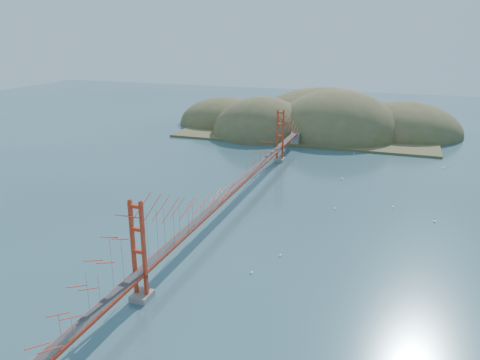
% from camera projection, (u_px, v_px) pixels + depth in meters
% --- Properties ---
extents(ground, '(320.00, 320.00, 0.00)m').
position_uv_depth(ground, '(234.00, 206.00, 78.89)').
color(ground, '#2E4E5C').
rests_on(ground, ground).
extents(bridge, '(2.20, 94.40, 12.00)m').
position_uv_depth(bridge, '(234.00, 166.00, 76.88)').
color(bridge, gray).
rests_on(bridge, ground).
extents(far_headlands, '(84.00, 58.00, 25.00)m').
position_uv_depth(far_headlands, '(319.00, 129.00, 139.69)').
color(far_headlands, brown).
rests_on(far_headlands, ground).
extents(sailboat_7, '(0.58, 0.52, 0.65)m').
position_uv_depth(sailboat_7, '(444.00, 167.00, 100.68)').
color(sailboat_7, white).
rests_on(sailboat_7, ground).
extents(sailboat_14, '(0.69, 0.69, 0.72)m').
position_uv_depth(sailboat_14, '(435.00, 221.00, 72.56)').
color(sailboat_14, white).
rests_on(sailboat_14, ground).
extents(sailboat_15, '(0.64, 0.64, 0.72)m').
position_uv_depth(sailboat_15, '(448.00, 165.00, 102.16)').
color(sailboat_15, white).
rests_on(sailboat_15, ground).
extents(sailboat_3, '(0.67, 0.67, 0.70)m').
position_uv_depth(sailboat_3, '(342.00, 179.00, 92.90)').
color(sailboat_3, white).
rests_on(sailboat_3, ground).
extents(sailboat_12, '(0.51, 0.46, 0.58)m').
position_uv_depth(sailboat_12, '(354.00, 153.00, 111.74)').
color(sailboat_12, white).
rests_on(sailboat_12, ground).
extents(sailboat_1, '(0.54, 0.59, 0.66)m').
position_uv_depth(sailboat_1, '(335.00, 208.00, 77.72)').
color(sailboat_1, white).
rests_on(sailboat_1, ground).
extents(sailboat_4, '(0.54, 0.59, 0.67)m').
position_uv_depth(sailboat_4, '(393.00, 206.00, 78.50)').
color(sailboat_4, white).
rests_on(sailboat_4, ground).
extents(sailboat_0, '(0.49, 0.53, 0.60)m').
position_uv_depth(sailboat_0, '(280.00, 255.00, 61.73)').
color(sailboat_0, white).
rests_on(sailboat_0, ground).
extents(sailboat_10, '(0.48, 0.54, 0.61)m').
position_uv_depth(sailboat_10, '(252.00, 272.00, 57.41)').
color(sailboat_10, white).
rests_on(sailboat_10, ground).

